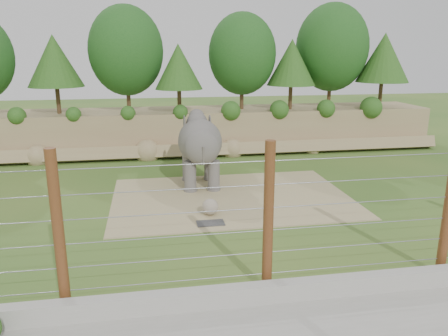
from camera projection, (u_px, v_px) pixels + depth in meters
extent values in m
plane|color=#366424|center=(233.00, 225.00, 15.68)|extent=(90.00, 90.00, 0.00)
cube|color=#9A7E58|center=(195.00, 129.00, 27.73)|extent=(30.00, 4.00, 2.50)
cube|color=#9A7E58|center=(199.00, 151.00, 25.77)|extent=(30.00, 1.37, 1.07)
cylinder|color=#3F2B19|center=(58.00, 100.00, 25.41)|extent=(0.24, 0.24, 1.58)
sphere|color=#184418|center=(55.00, 62.00, 24.85)|extent=(3.60, 3.60, 3.60)
cylinder|color=#3F2B19|center=(128.00, 95.00, 26.49)|extent=(0.24, 0.24, 1.92)
sphere|color=#184418|center=(126.00, 51.00, 25.82)|extent=(4.40, 4.40, 4.40)
cylinder|color=#3F2B19|center=(179.00, 101.00, 25.91)|extent=(0.24, 0.24, 1.40)
sphere|color=#184418|center=(179.00, 68.00, 25.42)|extent=(3.20, 3.20, 3.20)
cylinder|color=#3F2B19|center=(242.00, 94.00, 27.47)|extent=(0.24, 0.24, 1.82)
sphere|color=#184418|center=(242.00, 54.00, 26.83)|extent=(4.16, 4.16, 4.16)
cylinder|color=#3F2B19|center=(290.00, 97.00, 27.43)|extent=(0.24, 0.24, 1.50)
sphere|color=#184418|center=(292.00, 64.00, 26.90)|extent=(3.44, 3.44, 3.44)
cylinder|color=#3F2B19|center=(329.00, 91.00, 28.81)|extent=(0.24, 0.24, 2.03)
sphere|color=#184418|center=(332.00, 48.00, 28.09)|extent=(4.64, 4.64, 4.64)
cylinder|color=#3F2B19|center=(380.00, 95.00, 28.21)|extent=(0.24, 0.24, 1.64)
sphere|color=#184418|center=(384.00, 59.00, 27.63)|extent=(3.76, 3.76, 3.76)
cube|color=tan|center=(232.00, 197.00, 18.61)|extent=(10.00, 7.00, 0.02)
cube|color=#262628|center=(210.00, 223.00, 15.78)|extent=(1.00, 0.60, 0.03)
sphere|color=gray|center=(210.00, 207.00, 16.55)|extent=(0.63, 0.63, 0.63)
cube|color=#A2A197|center=(272.00, 292.00, 10.86)|extent=(26.00, 0.35, 0.50)
cylinder|color=#512316|center=(59.00, 233.00, 10.06)|extent=(0.26, 0.26, 4.00)
cylinder|color=#512316|center=(268.00, 219.00, 10.88)|extent=(0.26, 0.26, 4.00)
cylinder|color=gray|center=(267.00, 273.00, 11.27)|extent=(20.00, 0.02, 0.02)
cylinder|color=gray|center=(267.00, 252.00, 11.11)|extent=(20.00, 0.02, 0.02)
cylinder|color=gray|center=(268.00, 230.00, 10.96)|extent=(20.00, 0.02, 0.02)
cylinder|color=gray|center=(269.00, 208.00, 10.80)|extent=(20.00, 0.02, 0.02)
cylinder|color=gray|center=(269.00, 185.00, 10.64)|extent=(20.00, 0.02, 0.02)
cylinder|color=gray|center=(270.00, 161.00, 10.49)|extent=(20.00, 0.02, 0.02)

